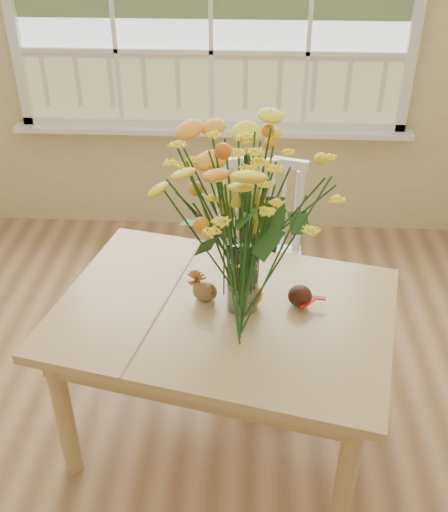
{
  "coord_description": "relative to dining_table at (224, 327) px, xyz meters",
  "views": [
    {
      "loc": [
        0.26,
        -1.28,
        2.04
      ],
      "look_at": [
        0.17,
        0.5,
        0.88
      ],
      "focal_mm": 42.0,
      "sensor_mm": 36.0,
      "label": 1
    }
  ],
  "objects": [
    {
      "name": "dining_table",
      "position": [
        0.0,
        0.0,
        0.0
      ],
      "size": [
        1.4,
        1.13,
        0.66
      ],
      "rotation": [
        0.0,
        0.0,
        -0.22
      ],
      "color": "tan",
      "rests_on": "floor"
    },
    {
      "name": "flower_vase",
      "position": [
        0.07,
        0.02,
        0.48
      ],
      "size": [
        0.55,
        0.55,
        0.65
      ],
      "color": "white",
      "rests_on": "dining_table"
    },
    {
      "name": "pumpkin",
      "position": [
        0.09,
        0.03,
        0.13
      ],
      "size": [
        0.11,
        0.11,
        0.09
      ],
      "primitive_type": "ellipsoid",
      "color": "#C85517",
      "rests_on": "dining_table"
    },
    {
      "name": "wall_back",
      "position": [
        -0.17,
        1.77,
        0.78
      ],
      "size": [
        4.0,
        0.02,
        2.7
      ],
      "primitive_type": "cube",
      "color": "#CDC083",
      "rests_on": "floor"
    },
    {
      "name": "windsor_chair",
      "position": [
        0.13,
        0.66,
        -0.06
      ],
      "size": [
        0.43,
        0.41,
        0.91
      ],
      "rotation": [
        0.0,
        0.0,
        0.01
      ],
      "color": "white",
      "rests_on": "floor"
    },
    {
      "name": "turkey_figurine",
      "position": [
        -0.07,
        0.04,
        0.14
      ],
      "size": [
        0.11,
        0.09,
        0.12
      ],
      "rotation": [
        0.0,
        0.0,
        -0.29
      ],
      "color": "#CCB78C",
      "rests_on": "dining_table"
    },
    {
      "name": "dark_gourd",
      "position": [
        0.28,
        0.03,
        0.13
      ],
      "size": [
        0.13,
        0.09,
        0.08
      ],
      "color": "#38160F",
      "rests_on": "dining_table"
    }
  ]
}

